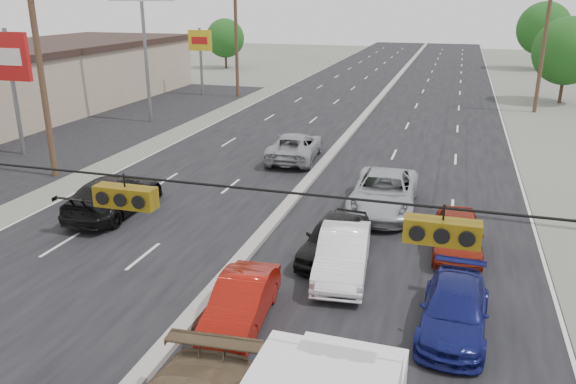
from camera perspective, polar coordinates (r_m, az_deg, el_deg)
name	(u,v)px	position (r m, az deg, el deg)	size (l,w,h in m)	color
road_surface	(354,129)	(38.99, 6.74, 6.38)	(20.00, 160.00, 0.02)	black
center_median	(354,128)	(38.97, 6.74, 6.52)	(0.50, 160.00, 0.20)	gray
parking_lot	(97,129)	(40.99, -18.86, 6.11)	(10.00, 42.00, 0.02)	black
utility_pole_left_b	(41,74)	(29.64, -23.80, 10.94)	(1.60, 0.30, 10.00)	#422D1E
utility_pole_left_c	(236,39)	(51.26, -5.28, 15.24)	(1.60, 0.30, 10.00)	#422D1E
utility_pole_right_c	(544,45)	(47.98, 24.55, 13.40)	(1.60, 0.30, 10.00)	#422D1E
traffic_signals	(120,194)	(9.55, -16.69, -0.17)	(25.00, 0.30, 0.54)	black
pole_sign_mid	(10,64)	(34.84, -26.43, 11.59)	(2.60, 0.25, 7.00)	slate
pole_sign_far	(200,46)	(52.71, -8.91, 14.44)	(2.20, 0.25, 6.00)	slate
tree_left_far	(225,38)	(73.42, -6.40, 15.27)	(4.80, 4.80, 6.12)	#382619
tree_right_mid	(567,51)	(53.33, 26.51, 12.70)	(5.60, 5.60, 7.14)	#382619
tree_right_far	(544,28)	(78.14, 24.55, 14.88)	(6.40, 6.40, 8.16)	#382619
red_sedan	(241,302)	(15.70, -4.75, -11.05)	(1.36, 3.90, 1.28)	maroon
queue_car_a	(334,238)	(19.36, 4.73, -4.69)	(1.70, 4.22, 1.44)	black
queue_car_b	(343,254)	(18.19, 5.60, -6.32)	(1.54, 4.43, 1.46)	white
queue_car_c	(384,193)	(23.82, 9.71, -0.07)	(2.63, 5.71, 1.59)	#A5A8AC
queue_car_d	(454,310)	(15.94, 16.54, -11.46)	(1.73, 4.26, 1.24)	navy
queue_car_e	(457,234)	(20.52, 16.82, -4.12)	(1.66, 4.14, 1.41)	maroon
oncoming_near	(114,195)	(24.31, -17.27, -0.33)	(2.18, 5.36, 1.56)	black
oncoming_far	(295,147)	(31.01, 0.71, 4.63)	(2.49, 5.40, 1.50)	#929399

